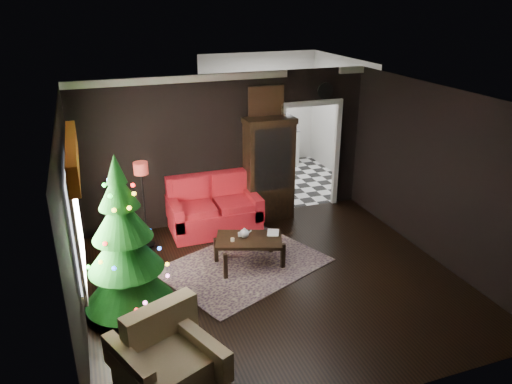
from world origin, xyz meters
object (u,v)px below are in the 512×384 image
object	(u,v)px
christmas_tree	(124,243)
teapot	(244,233)
floor_lamp	(144,205)
wall_clock	(325,91)
kitchen_table	(273,172)
coffee_table	(249,251)
loveseat	(214,206)
curio_cabinet	(269,171)
armchair	(167,361)

from	to	relation	value
christmas_tree	teapot	xyz separation A→B (m)	(1.88, 0.66, -0.49)
floor_lamp	wall_clock	world-z (taller)	wall_clock
kitchen_table	coffee_table	bearing A→B (deg)	-117.78
loveseat	kitchen_table	xyz separation A→B (m)	(1.80, 1.65, -0.12)
loveseat	floor_lamp	distance (m)	1.36
coffee_table	wall_clock	world-z (taller)	wall_clock
curio_cabinet	coffee_table	size ratio (longest dim) A/B	1.83
armchair	coffee_table	size ratio (longest dim) A/B	0.92
wall_clock	kitchen_table	world-z (taller)	wall_clock
armchair	floor_lamp	bearing A→B (deg)	62.56
christmas_tree	armchair	xyz separation A→B (m)	(0.22, -1.72, -0.59)
floor_lamp	kitchen_table	distance (m)	3.69
kitchen_table	teapot	bearing A→B (deg)	-119.06
loveseat	kitchen_table	bearing A→B (deg)	42.51
armchair	kitchen_table	bearing A→B (deg)	35.06
armchair	coffee_table	xyz separation A→B (m)	(1.72, 2.33, -0.21)
loveseat	armchair	size ratio (longest dim) A/B	1.79
loveseat	wall_clock	xyz separation A→B (m)	(2.35, 0.40, 1.88)
loveseat	kitchen_table	world-z (taller)	loveseat
floor_lamp	wall_clock	xyz separation A→B (m)	(3.63, 0.73, 1.55)
curio_cabinet	armchair	xyz separation A→B (m)	(-2.68, -3.96, -0.49)
kitchen_table	christmas_tree	bearing A→B (deg)	-134.11
christmas_tree	wall_clock	distance (m)	4.94
curio_cabinet	christmas_tree	size ratio (longest dim) A/B	0.83
teapot	coffee_table	bearing A→B (deg)	-39.82
kitchen_table	loveseat	bearing A→B (deg)	-137.49
floor_lamp	wall_clock	size ratio (longest dim) A/B	4.69
armchair	wall_clock	bearing A→B (deg)	23.63
loveseat	wall_clock	bearing A→B (deg)	9.66
armchair	kitchen_table	world-z (taller)	armchair
loveseat	teapot	distance (m)	1.36
armchair	wall_clock	distance (m)	5.99
christmas_tree	wall_clock	size ratio (longest dim) A/B	7.17
loveseat	floor_lamp	xyz separation A→B (m)	(-1.28, -0.33, 0.33)
christmas_tree	coffee_table	world-z (taller)	christmas_tree
floor_lamp	teapot	bearing A→B (deg)	-35.98
christmas_tree	coffee_table	bearing A→B (deg)	17.40
teapot	kitchen_table	distance (m)	3.44
wall_clock	loveseat	bearing A→B (deg)	-170.34
teapot	kitchen_table	xyz separation A→B (m)	(1.67, 3.01, -0.18)
teapot	kitchen_table	bearing A→B (deg)	60.94
coffee_table	floor_lamp	bearing A→B (deg)	143.85
loveseat	teapot	world-z (taller)	loveseat
teapot	wall_clock	world-z (taller)	wall_clock
curio_cabinet	coffee_table	bearing A→B (deg)	-120.55
floor_lamp	coffee_table	distance (m)	1.91
floor_lamp	wall_clock	bearing A→B (deg)	11.40
curio_cabinet	armchair	bearing A→B (deg)	-124.14
loveseat	wall_clock	distance (m)	3.04
curio_cabinet	coffee_table	xyz separation A→B (m)	(-0.96, -1.63, -0.70)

